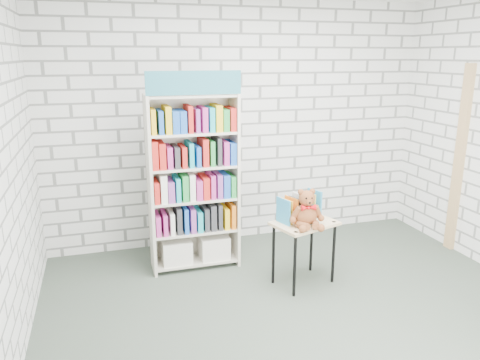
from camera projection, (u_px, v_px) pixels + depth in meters
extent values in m
plane|color=#3D483D|center=(309.00, 320.00, 3.98)|extent=(4.50, 4.50, 0.00)
cube|color=silver|center=(241.00, 124.00, 5.46)|extent=(4.50, 0.02, 2.80)
cube|color=beige|center=(150.00, 187.00, 4.67)|extent=(0.03, 0.35, 1.82)
cube|color=beige|center=(235.00, 180.00, 4.91)|extent=(0.03, 0.35, 1.82)
cube|color=beige|center=(190.00, 179.00, 4.94)|extent=(0.91, 0.02, 1.82)
cube|color=teal|center=(194.00, 83.00, 4.37)|extent=(0.91, 0.02, 0.22)
cube|color=beige|center=(195.00, 260.00, 5.01)|extent=(0.85, 0.33, 0.03)
cube|color=beige|center=(195.00, 230.00, 4.92)|extent=(0.85, 0.33, 0.03)
cube|color=beige|center=(194.00, 198.00, 4.83)|extent=(0.85, 0.33, 0.03)
cube|color=beige|center=(193.00, 166.00, 4.74)|extent=(0.85, 0.33, 0.03)
cube|color=beige|center=(192.00, 133.00, 4.65)|extent=(0.85, 0.33, 0.03)
cube|color=beige|center=(191.00, 96.00, 4.56)|extent=(0.85, 0.33, 0.03)
cube|color=silver|center=(176.00, 250.00, 4.92)|extent=(0.30, 0.29, 0.24)
cube|color=silver|center=(214.00, 246.00, 5.03)|extent=(0.30, 0.29, 0.24)
cube|color=#333338|center=(195.00, 218.00, 4.88)|extent=(0.85, 0.29, 0.24)
cube|color=red|center=(194.00, 186.00, 4.79)|extent=(0.85, 0.29, 0.24)
cube|color=yellow|center=(193.00, 153.00, 4.70)|extent=(0.85, 0.29, 0.24)
cube|color=blue|center=(192.00, 119.00, 4.61)|extent=(0.85, 0.29, 0.24)
cube|color=#D9B482|center=(305.00, 223.00, 4.48)|extent=(0.68, 0.56, 0.03)
cylinder|color=black|center=(295.00, 266.00, 4.30)|extent=(0.03, 0.03, 0.61)
cylinder|color=black|center=(273.00, 254.00, 4.55)|extent=(0.03, 0.03, 0.61)
cylinder|color=black|center=(333.00, 254.00, 4.57)|extent=(0.03, 0.03, 0.61)
cylinder|color=black|center=(311.00, 243.00, 4.82)|extent=(0.03, 0.03, 0.61)
cylinder|color=black|center=(296.00, 232.00, 4.23)|extent=(0.04, 0.04, 0.01)
cylinder|color=black|center=(334.00, 222.00, 4.49)|extent=(0.04, 0.04, 0.01)
cube|color=#2B8CBE|center=(283.00, 211.00, 4.41)|extent=(0.07, 0.18, 0.24)
cube|color=orange|center=(287.00, 210.00, 4.44)|extent=(0.07, 0.18, 0.24)
cube|color=orange|center=(291.00, 209.00, 4.47)|extent=(0.07, 0.18, 0.24)
cube|color=black|center=(295.00, 208.00, 4.49)|extent=(0.07, 0.18, 0.24)
cube|color=white|center=(299.00, 207.00, 4.52)|extent=(0.07, 0.18, 0.24)
cube|color=orange|center=(302.00, 207.00, 4.55)|extent=(0.07, 0.18, 0.24)
cube|color=teal|center=(306.00, 206.00, 4.58)|extent=(0.07, 0.18, 0.24)
cube|color=gold|center=(310.00, 205.00, 4.60)|extent=(0.07, 0.18, 0.24)
cube|color=#2B8CBE|center=(314.00, 204.00, 4.63)|extent=(0.07, 0.18, 0.24)
ellipsoid|color=brown|center=(306.00, 215.00, 4.36)|extent=(0.21, 0.18, 0.21)
sphere|color=brown|center=(307.00, 198.00, 4.32)|extent=(0.15, 0.15, 0.15)
sphere|color=brown|center=(301.00, 192.00, 4.31)|extent=(0.06, 0.06, 0.06)
sphere|color=brown|center=(312.00, 191.00, 4.32)|extent=(0.06, 0.06, 0.06)
sphere|color=brown|center=(309.00, 202.00, 4.26)|extent=(0.06, 0.06, 0.06)
sphere|color=black|center=(306.00, 198.00, 4.25)|extent=(0.02, 0.02, 0.02)
sphere|color=black|center=(312.00, 198.00, 4.26)|extent=(0.02, 0.02, 0.02)
sphere|color=black|center=(310.00, 203.00, 4.24)|extent=(0.02, 0.02, 0.02)
cylinder|color=brown|center=(296.00, 213.00, 4.32)|extent=(0.11, 0.10, 0.15)
cylinder|color=brown|center=(318.00, 212.00, 4.35)|extent=(0.10, 0.08, 0.15)
sphere|color=brown|center=(293.00, 220.00, 4.32)|extent=(0.06, 0.06, 0.06)
sphere|color=brown|center=(321.00, 218.00, 4.36)|extent=(0.06, 0.06, 0.06)
cylinder|color=brown|center=(303.00, 226.00, 4.27)|extent=(0.09, 0.17, 0.08)
cylinder|color=brown|center=(316.00, 225.00, 4.29)|extent=(0.13, 0.17, 0.08)
sphere|color=brown|center=(303.00, 229.00, 4.20)|extent=(0.07, 0.07, 0.07)
sphere|color=brown|center=(321.00, 228.00, 4.23)|extent=(0.07, 0.07, 0.07)
cone|color=red|center=(305.00, 208.00, 4.27)|extent=(0.07, 0.06, 0.06)
cone|color=red|center=(312.00, 207.00, 4.29)|extent=(0.07, 0.06, 0.06)
sphere|color=red|center=(309.00, 208.00, 4.28)|extent=(0.03, 0.03, 0.03)
cube|color=tan|center=(459.00, 160.00, 5.21)|extent=(0.05, 0.12, 2.10)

